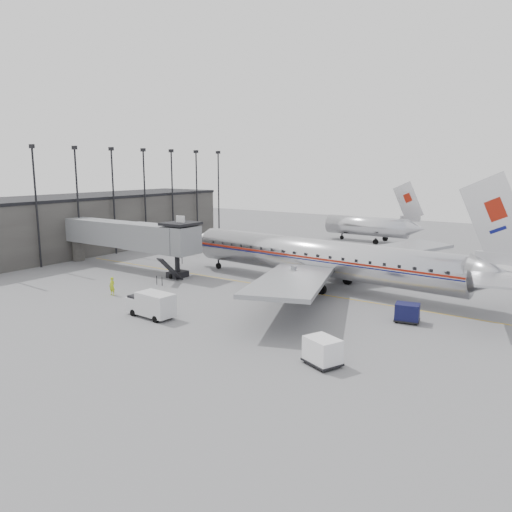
% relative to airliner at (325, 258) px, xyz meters
% --- Properties ---
extents(ground, '(160.00, 160.00, 0.00)m').
position_rel_airliner_xyz_m(ground, '(-6.78, -8.94, -3.10)').
color(ground, slate).
rests_on(ground, ground).
extents(terminal, '(12.00, 46.00, 8.00)m').
position_rel_airliner_xyz_m(terminal, '(-40.78, 1.06, 0.90)').
color(terminal, '#3C3836').
rests_on(terminal, ground).
extents(apron_line, '(60.00, 0.15, 0.01)m').
position_rel_airliner_xyz_m(apron_line, '(-3.78, -2.94, -3.10)').
color(apron_line, gold).
rests_on(apron_line, ground).
extents(jet_bridge, '(21.00, 6.20, 7.10)m').
position_rel_airliner_xyz_m(jet_bridge, '(-23.44, -5.27, 1.08)').
color(jet_bridge, slate).
rests_on(jet_bridge, ground).
extents(floodlight_masts, '(0.90, 42.25, 15.25)m').
position_rel_airliner_xyz_m(floodlight_masts, '(-34.28, 4.06, 5.26)').
color(floodlight_masts, black).
rests_on(floodlight_masts, ground).
extents(distant_aircraft_near, '(16.39, 3.20, 10.26)m').
position_rel_airliner_xyz_m(distant_aircraft_near, '(-8.57, 33.06, -0.37)').
color(distant_aircraft_near, silver).
rests_on(distant_aircraft_near, ground).
extents(airliner, '(39.01, 36.04, 12.33)m').
position_rel_airliner_xyz_m(airliner, '(0.00, 0.00, 0.00)').
color(airliner, silver).
rests_on(airliner, ground).
extents(service_van, '(4.74, 2.11, 2.18)m').
position_rel_airliner_xyz_m(service_van, '(-7.36, -17.85, -1.96)').
color(service_van, silver).
rests_on(service_van, ground).
extents(baggage_cart_navy, '(2.26, 1.90, 1.57)m').
position_rel_airliner_xyz_m(baggage_cart_navy, '(11.07, -6.94, -2.27)').
color(baggage_cart_navy, '#0E0F39').
rests_on(baggage_cart_navy, ground).
extents(baggage_cart_white, '(2.83, 2.54, 1.82)m').
position_rel_airliner_xyz_m(baggage_cart_white, '(9.43, -18.94, -2.13)').
color(baggage_cart_white, white).
rests_on(baggage_cart_white, ground).
extents(ramp_worker, '(0.71, 0.50, 1.83)m').
position_rel_airliner_xyz_m(ramp_worker, '(-15.84, -14.94, -2.19)').
color(ramp_worker, '#AEC917').
rests_on(ramp_worker, ground).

